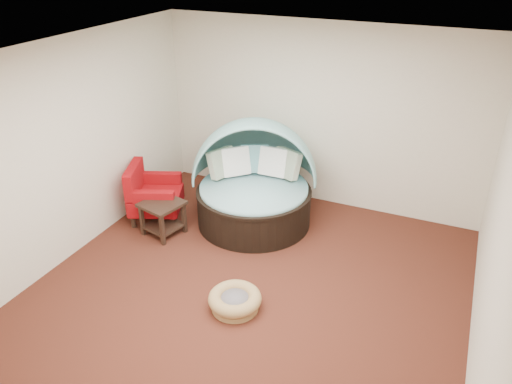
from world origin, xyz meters
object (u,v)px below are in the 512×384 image
at_px(canopy_daybed, 254,176).
at_px(pet_basket, 235,300).
at_px(red_armchair, 152,194).
at_px(side_table, 163,214).

relative_size(canopy_daybed, pet_basket, 3.58).
bearing_deg(red_armchair, canopy_daybed, 0.13).
relative_size(red_armchair, side_table, 1.51).
bearing_deg(red_armchair, pet_basket, -55.82).
xyz_separation_m(canopy_daybed, red_armchair, (-1.41, -0.58, -0.32)).
bearing_deg(pet_basket, red_armchair, 146.30).
distance_m(canopy_daybed, red_armchair, 1.56).
bearing_deg(side_table, red_armchair, 140.90).
distance_m(pet_basket, red_armchair, 2.47).
bearing_deg(canopy_daybed, red_armchair, 179.59).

